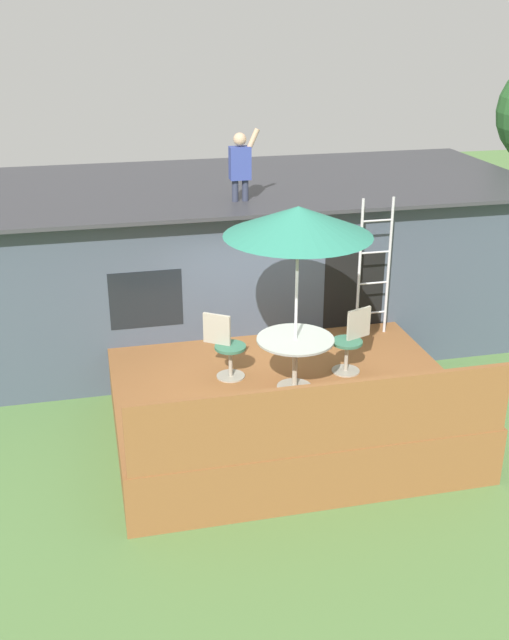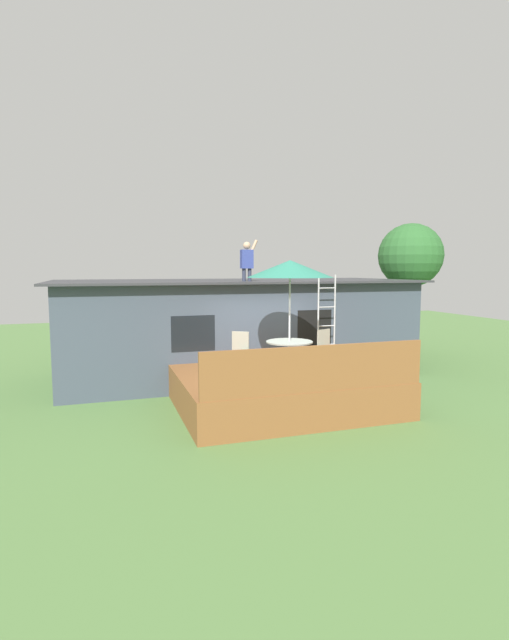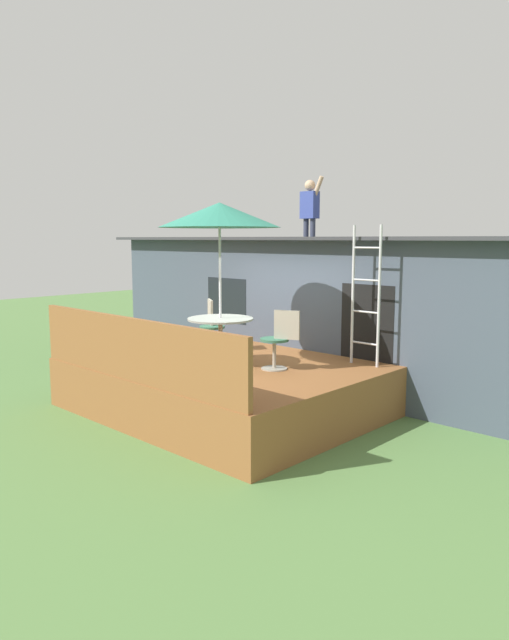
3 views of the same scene
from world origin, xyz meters
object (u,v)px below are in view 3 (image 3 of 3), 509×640
Objects in this scene: patio_table at (220,328)px; person_figure at (310,204)px; patio_umbrella at (220,215)px; patio_chair_right at (279,340)px; step_ladder at (366,296)px; patio_chair_left at (211,327)px.

patio_table is 3.24m from person_figure.
patio_umbrella is 2.13m from patio_chair_right.
step_ladder is 2.39× the size of patio_chair_right.
patio_umbrella reaches higher than patio_chair_right.
patio_table is 0.94× the size of person_figure.
person_figure reaches higher than patio_chair_right.
patio_chair_right is at bearing 20.78° from patio_table.
patio_chair_right is (0.92, 0.35, -1.89)m from patio_umbrella.
patio_table is at bearing -85.47° from person_figure.
patio_umbrella is at bearing -137.85° from step_ladder.
patio_umbrella is at bearing 0.00° from patio_chair_left.
patio_chair_right is (-0.77, -1.18, -0.64)m from step_ladder.
person_figure is (-0.20, 2.51, 2.04)m from patio_table.
patio_umbrella is 2.76× the size of patio_chair_right.
person_figure reaches higher than step_ladder.
patio_umbrella is 2.60m from step_ladder.
patio_chair_left is (-0.84, 0.57, -1.89)m from patio_umbrella.
patio_umbrella is (-0.00, 0.00, 1.76)m from patio_table.
step_ladder is at bearing 54.91° from patio_chair_left.
patio_table is 1.03m from patio_chair_left.
person_figure reaches higher than patio_umbrella.
step_ladder reaches higher than patio_chair_left.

